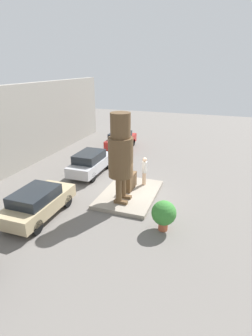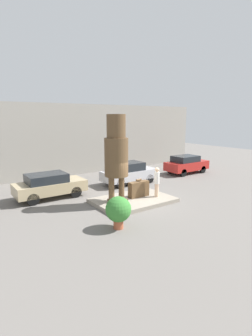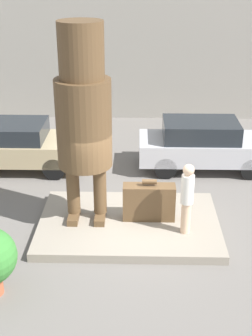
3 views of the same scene
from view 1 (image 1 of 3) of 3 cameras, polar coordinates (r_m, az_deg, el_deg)
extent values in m
plane|color=slate|center=(15.66, 0.78, -6.03)|extent=(60.00, 60.00, 0.00)
cube|color=gray|center=(15.61, 0.78, -5.68)|extent=(4.54, 3.09, 0.22)
cube|color=brown|center=(14.37, -1.14, -7.38)|extent=(0.26, 0.75, 0.16)
cube|color=brown|center=(14.92, -0.24, -6.21)|extent=(0.26, 0.75, 0.16)
cylinder|color=brown|center=(14.06, -1.59, -4.67)|extent=(0.33, 0.33, 1.31)
cylinder|color=brown|center=(14.63, -0.66, -3.58)|extent=(0.33, 0.33, 1.31)
cylinder|color=brown|center=(13.69, -1.17, 2.36)|extent=(1.31, 1.31, 2.11)
cylinder|color=brown|center=(13.24, -1.22, 9.29)|extent=(1.03, 1.03, 1.27)
cube|color=brown|center=(15.82, 0.95, -2.98)|extent=(1.31, 0.41, 0.93)
cylinder|color=brown|center=(15.60, 0.97, -1.06)|extent=(0.36, 0.12, 0.12)
cylinder|color=beige|center=(16.45, 3.98, -2.29)|extent=(0.23, 0.23, 0.81)
cylinder|color=white|center=(16.16, 4.05, 0.18)|extent=(0.30, 0.30, 0.72)
sphere|color=beige|center=(15.99, 4.09, 1.83)|extent=(0.27, 0.27, 0.27)
cube|color=tan|center=(14.05, -18.44, -7.51)|extent=(4.22, 1.83, 0.67)
cube|color=#1E2328|center=(13.64, -19.26, -5.68)|extent=(2.32, 1.64, 0.52)
cylinder|color=black|center=(15.57, -17.85, -5.89)|extent=(0.70, 0.18, 0.70)
cylinder|color=black|center=(14.69, -12.65, -7.02)|extent=(0.70, 0.18, 0.70)
cylinder|color=black|center=(13.88, -24.29, -10.37)|extent=(0.70, 0.18, 0.70)
cylinder|color=black|center=(12.89, -18.80, -12.08)|extent=(0.70, 0.18, 0.70)
cube|color=#B7B7BC|center=(18.73, -7.61, 0.84)|extent=(4.26, 1.70, 0.69)
cube|color=#1E2328|center=(18.34, -8.00, 2.48)|extent=(2.35, 1.53, 0.58)
cylinder|color=black|center=(20.28, -7.82, 1.41)|extent=(0.70, 0.18, 0.70)
cylinder|color=black|center=(19.66, -3.85, 0.92)|extent=(0.70, 0.18, 0.70)
cylinder|color=black|center=(18.14, -11.57, -1.30)|extent=(0.70, 0.18, 0.70)
cylinder|color=black|center=(17.45, -7.25, -1.96)|extent=(0.70, 0.18, 0.70)
cube|color=#B2231E|center=(24.28, -1.08, 5.83)|extent=(4.03, 1.74, 0.74)
cube|color=#1E2328|center=(23.94, -1.26, 7.17)|extent=(2.22, 1.57, 0.52)
cylinder|color=black|center=(25.77, -1.73, 5.89)|extent=(0.65, 0.18, 0.65)
cylinder|color=black|center=(25.27, 1.59, 5.58)|extent=(0.65, 0.18, 0.65)
cylinder|color=black|center=(23.55, -3.92, 4.35)|extent=(0.65, 0.18, 0.65)
cylinder|color=black|center=(23.01, -0.33, 3.98)|extent=(0.65, 0.18, 0.65)
cylinder|color=#AD5638|center=(12.70, 8.07, -12.35)|extent=(0.44, 0.44, 0.41)
sphere|color=#387F33|center=(12.33, 8.23, -9.65)|extent=(1.16, 1.16, 1.16)
camera|label=2|loc=(8.89, 74.14, -10.00)|focal=28.00mm
camera|label=3|loc=(14.59, 43.99, 12.20)|focal=50.00mm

